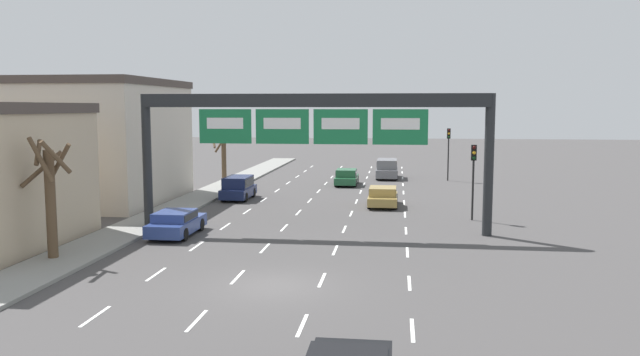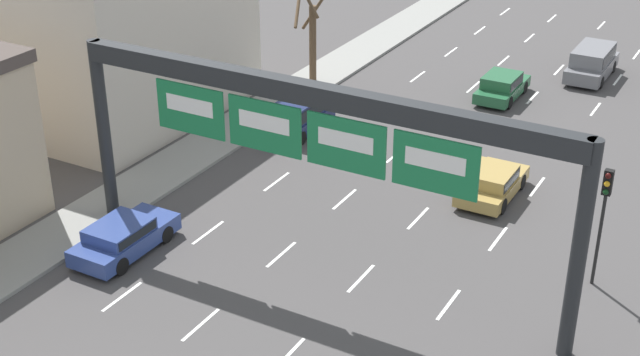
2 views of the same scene
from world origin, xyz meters
TOP-DOWN VIEW (x-y plane):
  - lane_dashes at (-0.00, 13.50)m, footprint 10.02×67.00m
  - sign_gantry at (0.00, 10.24)m, footprint 18.59×0.70m
  - building_far at (-16.05, 19.01)m, footprint 9.39×12.19m
  - suv_navy at (-6.81, 21.05)m, footprint 1.84×4.03m
  - car_gold at (3.52, 19.15)m, footprint 1.94×4.09m
  - suv_grey at (3.51, 35.62)m, footprint 1.97×4.80m
  - car_blue at (-6.77, 8.29)m, footprint 1.92×4.28m
  - car_green at (0.22, 30.07)m, footprint 1.82×4.17m
  - traffic_light_near_gantry at (8.82, 14.66)m, footprint 0.30×0.35m
  - tree_bare_closest at (-9.68, 27.31)m, footprint 1.83×2.08m

SIDE VIEW (x-z plane):
  - lane_dashes at x=0.00m, z-range 0.00..0.01m
  - car_blue at x=-6.77m, z-range 0.05..1.35m
  - car_gold at x=3.52m, z-range 0.05..1.35m
  - car_green at x=0.22m, z-range 0.05..1.41m
  - suv_navy at x=-6.81m, z-range 0.09..1.74m
  - suv_grey at x=3.51m, z-range 0.10..1.86m
  - tree_bare_closest at x=-9.68m, z-range -0.03..5.40m
  - traffic_light_near_gantry at x=8.82m, z-range 0.95..5.35m
  - building_far at x=-16.05m, z-range 0.01..8.47m
  - sign_gantry at x=0.00m, z-range 2.20..9.46m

